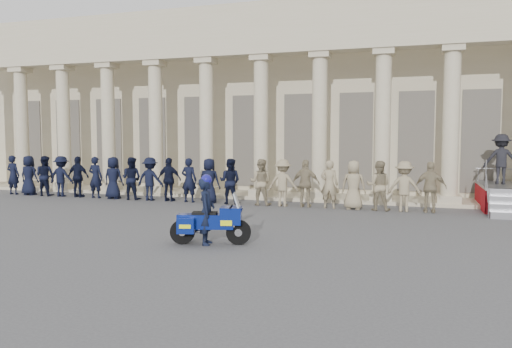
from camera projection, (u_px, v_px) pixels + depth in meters
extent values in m
plane|color=#464649|center=(221.00, 234.00, 14.17)|extent=(90.00, 90.00, 0.00)
cube|color=#BCAE8D|center=(320.00, 106.00, 28.07)|extent=(40.00, 10.00, 9.00)
cube|color=#BCAE8D|center=(294.00, 196.00, 22.52)|extent=(40.00, 2.60, 0.15)
cube|color=#BCAE8D|center=(290.00, 42.00, 21.25)|extent=(35.80, 1.00, 1.00)
cube|color=#BCAE8D|center=(290.00, 16.00, 21.17)|extent=(35.80, 1.00, 1.20)
cube|color=#BCAE8D|center=(24.00, 184.00, 26.10)|extent=(0.90, 0.90, 0.30)
cylinder|color=#BCAE8D|center=(22.00, 127.00, 25.88)|extent=(0.64, 0.64, 5.60)
cube|color=#BCAE8D|center=(20.00, 70.00, 25.66)|extent=(0.85, 0.85, 0.24)
cube|color=#BCAE8D|center=(66.00, 185.00, 25.31)|extent=(0.90, 0.90, 0.30)
cylinder|color=#BCAE8D|center=(64.00, 127.00, 25.08)|extent=(0.64, 0.64, 5.60)
cube|color=#BCAE8D|center=(62.00, 68.00, 24.86)|extent=(0.85, 0.85, 0.24)
cube|color=#BCAE8D|center=(110.00, 187.00, 24.52)|extent=(0.90, 0.90, 0.30)
cylinder|color=#BCAE8D|center=(108.00, 127.00, 24.29)|extent=(0.64, 0.64, 5.60)
cube|color=#BCAE8D|center=(107.00, 66.00, 24.07)|extent=(0.85, 0.85, 0.24)
cube|color=#BCAE8D|center=(157.00, 188.00, 23.72)|extent=(0.90, 0.90, 0.30)
cylinder|color=#BCAE8D|center=(156.00, 126.00, 23.50)|extent=(0.64, 0.64, 5.60)
cube|color=#BCAE8D|center=(155.00, 63.00, 23.28)|extent=(0.85, 0.85, 0.24)
cube|color=#BCAE8D|center=(207.00, 190.00, 22.93)|extent=(0.90, 0.90, 0.30)
cylinder|color=#BCAE8D|center=(207.00, 126.00, 22.71)|extent=(0.64, 0.64, 5.60)
cube|color=#BCAE8D|center=(206.00, 61.00, 22.49)|extent=(0.85, 0.85, 0.24)
cube|color=#BCAE8D|center=(261.00, 192.00, 22.14)|extent=(0.90, 0.90, 0.30)
cylinder|color=#BCAE8D|center=(261.00, 125.00, 21.92)|extent=(0.64, 0.64, 5.60)
cube|color=#BCAE8D|center=(261.00, 58.00, 21.69)|extent=(0.85, 0.85, 0.24)
cube|color=#BCAE8D|center=(319.00, 194.00, 21.35)|extent=(0.90, 0.90, 0.30)
cylinder|color=#BCAE8D|center=(320.00, 125.00, 21.12)|extent=(0.64, 0.64, 5.60)
cube|color=#BCAE8D|center=(320.00, 55.00, 20.90)|extent=(0.85, 0.85, 0.24)
cube|color=#BCAE8D|center=(381.00, 196.00, 20.56)|extent=(0.90, 0.90, 0.30)
cylinder|color=#BCAE8D|center=(383.00, 125.00, 20.33)|extent=(0.64, 0.64, 5.60)
cube|color=#BCAE8D|center=(384.00, 52.00, 20.11)|extent=(0.85, 0.85, 0.24)
cube|color=#BCAE8D|center=(449.00, 199.00, 19.76)|extent=(0.90, 0.90, 0.30)
cylinder|color=#BCAE8D|center=(451.00, 124.00, 19.54)|extent=(0.64, 0.64, 5.60)
cube|color=#BCAE8D|center=(453.00, 49.00, 19.32)|extent=(0.85, 0.85, 0.24)
cube|color=black|center=(31.00, 140.00, 28.24)|extent=(1.30, 0.12, 4.20)
cube|color=black|center=(69.00, 140.00, 27.45)|extent=(1.30, 0.12, 4.20)
cube|color=black|center=(110.00, 141.00, 26.66)|extent=(1.30, 0.12, 4.20)
cube|color=black|center=(153.00, 141.00, 25.87)|extent=(1.30, 0.12, 4.20)
cube|color=black|center=(199.00, 141.00, 25.08)|extent=(1.30, 0.12, 4.20)
cube|color=black|center=(248.00, 141.00, 24.28)|extent=(1.30, 0.12, 4.20)
cube|color=black|center=(300.00, 141.00, 23.49)|extent=(1.30, 0.12, 4.20)
cube|color=black|center=(356.00, 141.00, 22.70)|extent=(1.30, 0.12, 4.20)
cube|color=black|center=(416.00, 141.00, 21.91)|extent=(1.30, 0.12, 4.20)
cube|color=black|center=(480.00, 142.00, 21.11)|extent=(1.30, 0.12, 4.20)
imported|color=black|center=(13.00, 175.00, 23.80)|extent=(0.68, 0.45, 1.87)
imported|color=black|center=(29.00, 175.00, 23.52)|extent=(0.91, 0.59, 1.87)
imported|color=black|center=(45.00, 176.00, 23.24)|extent=(0.91, 0.71, 1.87)
imported|color=black|center=(61.00, 176.00, 22.96)|extent=(1.21, 0.69, 1.87)
imported|color=black|center=(78.00, 177.00, 22.68)|extent=(1.09, 0.46, 1.87)
imported|color=black|center=(96.00, 177.00, 22.40)|extent=(0.68, 0.45, 1.87)
imported|color=black|center=(113.00, 178.00, 22.12)|extent=(0.91, 0.59, 1.87)
imported|color=black|center=(132.00, 178.00, 21.84)|extent=(0.91, 0.71, 1.87)
imported|color=black|center=(150.00, 179.00, 21.55)|extent=(1.21, 0.69, 1.87)
imported|color=black|center=(169.00, 180.00, 21.27)|extent=(1.09, 0.46, 1.87)
imported|color=black|center=(189.00, 180.00, 20.99)|extent=(0.68, 0.45, 1.87)
imported|color=black|center=(209.00, 181.00, 20.71)|extent=(0.91, 0.59, 1.87)
imported|color=black|center=(230.00, 181.00, 20.43)|extent=(0.91, 0.71, 1.87)
imported|color=gray|center=(261.00, 182.00, 20.03)|extent=(0.91, 0.71, 1.87)
imported|color=gray|center=(283.00, 183.00, 19.75)|extent=(1.21, 0.69, 1.87)
imported|color=gray|center=(306.00, 184.00, 19.46)|extent=(1.09, 0.46, 1.87)
imported|color=gray|center=(329.00, 184.00, 19.18)|extent=(0.68, 0.45, 1.87)
imported|color=gray|center=(354.00, 185.00, 18.90)|extent=(0.91, 0.59, 1.87)
imported|color=gray|center=(379.00, 186.00, 18.62)|extent=(0.91, 0.71, 1.87)
imported|color=gray|center=(404.00, 186.00, 18.34)|extent=(1.21, 0.69, 1.87)
imported|color=gray|center=(431.00, 187.00, 18.06)|extent=(1.09, 0.46, 1.87)
cube|color=maroon|center=(480.00, 197.00, 19.31)|extent=(0.04, 3.34, 0.85)
cube|color=gray|center=(508.00, 216.00, 16.72)|extent=(1.10, 0.28, 0.24)
cube|color=gray|center=(507.00, 208.00, 16.96)|extent=(1.10, 0.28, 0.24)
cube|color=gray|center=(506.00, 200.00, 17.21)|extent=(1.10, 0.28, 0.24)
cube|color=gray|center=(505.00, 192.00, 17.46)|extent=(1.10, 0.28, 0.24)
imported|color=black|center=(501.00, 159.00, 19.17)|extent=(1.24, 0.71, 1.92)
cylinder|color=black|center=(239.00, 232.00, 12.78)|extent=(0.65, 0.30, 0.64)
cylinder|color=black|center=(183.00, 232.00, 12.85)|extent=(0.65, 0.30, 0.64)
cube|color=navy|center=(212.00, 221.00, 12.79)|extent=(1.18, 0.68, 0.37)
cube|color=navy|center=(231.00, 215.00, 12.76)|extent=(0.64, 0.62, 0.44)
cube|color=silver|center=(231.00, 224.00, 12.77)|extent=(0.28, 0.34, 0.12)
cube|color=#B2BFCC|center=(237.00, 203.00, 12.72)|extent=(0.31, 0.48, 0.52)
cube|color=black|center=(205.00, 214.00, 12.78)|extent=(0.69, 0.48, 0.10)
cube|color=navy|center=(184.00, 218.00, 12.82)|extent=(0.41, 0.41, 0.21)
cube|color=navy|center=(186.00, 226.00, 12.52)|extent=(0.48, 0.32, 0.39)
cube|color=#F2F90D|center=(186.00, 226.00, 12.52)|extent=(0.34, 0.30, 0.10)
cube|color=navy|center=(190.00, 222.00, 13.13)|extent=(0.48, 0.32, 0.39)
cube|color=#F2F90D|center=(190.00, 222.00, 13.13)|extent=(0.34, 0.30, 0.10)
cylinder|color=silver|center=(195.00, 231.00, 13.07)|extent=(0.59, 0.24, 0.10)
cylinder|color=black|center=(231.00, 206.00, 12.74)|extent=(0.21, 0.66, 0.03)
imported|color=black|center=(207.00, 211.00, 12.78)|extent=(0.56, 0.71, 1.72)
sphere|color=navy|center=(206.00, 180.00, 12.72)|extent=(0.28, 0.28, 0.28)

